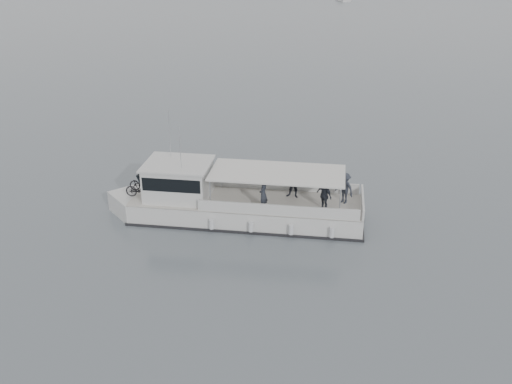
# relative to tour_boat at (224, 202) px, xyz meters

# --- Properties ---
(ground) EXTENTS (1400.00, 1400.00, 0.00)m
(ground) POSITION_rel_tour_boat_xyz_m (-4.31, 2.70, -0.92)
(ground) COLOR #50585F
(ground) RESTS_ON ground
(tour_boat) EXTENTS (13.51, 4.56, 5.62)m
(tour_boat) POSITION_rel_tour_boat_xyz_m (0.00, 0.00, 0.00)
(tour_boat) COLOR silver
(tour_boat) RESTS_ON ground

